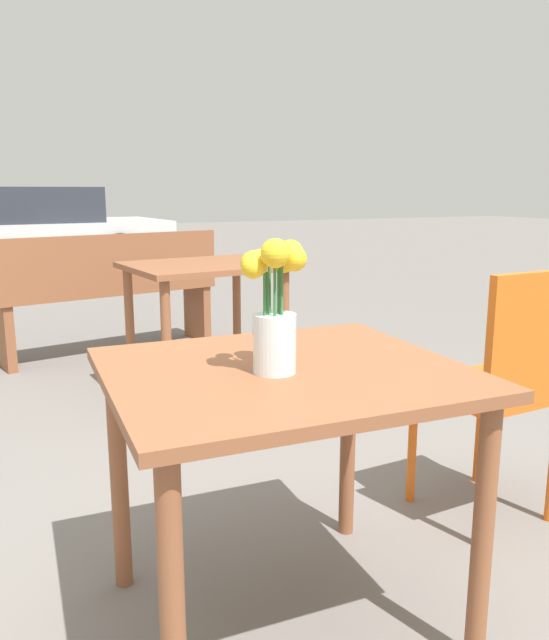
{
  "coord_description": "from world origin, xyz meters",
  "views": [
    {
      "loc": [
        -0.65,
        -1.34,
        1.14
      ],
      "look_at": [
        -0.04,
        -0.03,
        0.84
      ],
      "focal_mm": 35.0,
      "sensor_mm": 36.0,
      "label": 1
    }
  ],
  "objects_px": {
    "flower_vase": "(275,313)",
    "cafe_chair": "(505,379)",
    "parked_car": "(5,235)",
    "bench_near": "(112,290)",
    "table_front": "(284,407)",
    "table_back": "(205,287)"
  },
  "relations": [
    {
      "from": "flower_vase",
      "to": "cafe_chair",
      "type": "xyz_separation_m",
      "value": [
        0.94,
        0.18,
        -0.34
      ]
    },
    {
      "from": "flower_vase",
      "to": "parked_car",
      "type": "distance_m",
      "value": 7.54
    },
    {
      "from": "flower_vase",
      "to": "bench_near",
      "type": "distance_m",
      "value": 3.08
    },
    {
      "from": "table_front",
      "to": "bench_near",
      "type": "distance_m",
      "value": 3.02
    },
    {
      "from": "table_front",
      "to": "flower_vase",
      "type": "xyz_separation_m",
      "value": [
        -0.04,
        -0.03,
        0.25
      ]
    },
    {
      "from": "table_front",
      "to": "cafe_chair",
      "type": "height_order",
      "value": "cafe_chair"
    },
    {
      "from": "table_front",
      "to": "table_back",
      "type": "xyz_separation_m",
      "value": [
        0.43,
        1.87,
        0.02
      ]
    },
    {
      "from": "flower_vase",
      "to": "parked_car",
      "type": "bearing_deg",
      "value": 92.62
    },
    {
      "from": "flower_vase",
      "to": "parked_car",
      "type": "xyz_separation_m",
      "value": [
        -0.34,
        7.52,
        -0.29
      ]
    },
    {
      "from": "table_back",
      "to": "parked_car",
      "type": "relative_size",
      "value": 0.21
    },
    {
      "from": "parked_car",
      "to": "cafe_chair",
      "type": "bearing_deg",
      "value": -80.07
    },
    {
      "from": "table_front",
      "to": "bench_near",
      "type": "height_order",
      "value": "bench_near"
    },
    {
      "from": "bench_near",
      "to": "parked_car",
      "type": "height_order",
      "value": "parked_car"
    },
    {
      "from": "table_back",
      "to": "parked_car",
      "type": "bearing_deg",
      "value": 98.21
    },
    {
      "from": "table_front",
      "to": "parked_car",
      "type": "bearing_deg",
      "value": 92.95
    },
    {
      "from": "parked_car",
      "to": "bench_near",
      "type": "bearing_deg",
      "value": -83.46
    },
    {
      "from": "cafe_chair",
      "to": "table_back",
      "type": "height_order",
      "value": "cafe_chair"
    },
    {
      "from": "flower_vase",
      "to": "cafe_chair",
      "type": "bearing_deg",
      "value": 11.12
    },
    {
      "from": "flower_vase",
      "to": "table_back",
      "type": "bearing_deg",
      "value": 76.23
    },
    {
      "from": "cafe_chair",
      "to": "bench_near",
      "type": "bearing_deg",
      "value": 105.06
    },
    {
      "from": "bench_near",
      "to": "cafe_chair",
      "type": "bearing_deg",
      "value": -74.94
    },
    {
      "from": "flower_vase",
      "to": "table_back",
      "type": "xyz_separation_m",
      "value": [
        0.47,
        1.9,
        -0.24
      ]
    }
  ]
}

